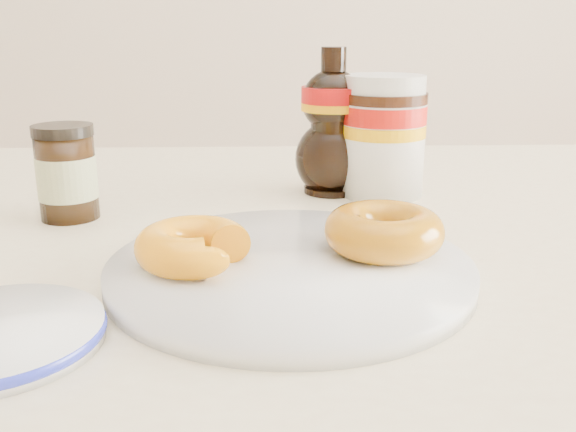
{
  "coord_description": "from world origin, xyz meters",
  "views": [
    {
      "loc": [
        -0.1,
        -0.46,
        0.94
      ],
      "look_at": [
        -0.08,
        0.05,
        0.79
      ],
      "focal_mm": 40.0,
      "sensor_mm": 36.0,
      "label": 1
    }
  ],
  "objects_px": {
    "dining_table": "(372,316)",
    "dark_jar": "(67,173)",
    "nutella_jar": "(383,131)",
    "donut_bitten": "(193,246)",
    "donut_whole": "(384,231)",
    "syrup_bottle": "(332,122)",
    "plate": "(290,269)"
  },
  "relations": [
    {
      "from": "syrup_bottle",
      "to": "dark_jar",
      "type": "height_order",
      "value": "syrup_bottle"
    },
    {
      "from": "donut_whole",
      "to": "nutella_jar",
      "type": "relative_size",
      "value": 0.71
    },
    {
      "from": "dining_table",
      "to": "syrup_bottle",
      "type": "height_order",
      "value": "syrup_bottle"
    },
    {
      "from": "dining_table",
      "to": "nutella_jar",
      "type": "xyz_separation_m",
      "value": [
        0.03,
        0.15,
        0.16
      ]
    },
    {
      "from": "plate",
      "to": "donut_whole",
      "type": "xyz_separation_m",
      "value": [
        0.08,
        0.02,
        0.02
      ]
    },
    {
      "from": "plate",
      "to": "donut_whole",
      "type": "height_order",
      "value": "donut_whole"
    },
    {
      "from": "donut_whole",
      "to": "nutella_jar",
      "type": "bearing_deg",
      "value": 80.59
    },
    {
      "from": "dining_table",
      "to": "syrup_bottle",
      "type": "xyz_separation_m",
      "value": [
        -0.03,
        0.16,
        0.17
      ]
    },
    {
      "from": "dining_table",
      "to": "donut_bitten",
      "type": "bearing_deg",
      "value": -145.27
    },
    {
      "from": "plate",
      "to": "nutella_jar",
      "type": "bearing_deg",
      "value": 65.65
    },
    {
      "from": "donut_bitten",
      "to": "dark_jar",
      "type": "distance_m",
      "value": 0.23
    },
    {
      "from": "donut_whole",
      "to": "syrup_bottle",
      "type": "relative_size",
      "value": 0.58
    },
    {
      "from": "plate",
      "to": "donut_bitten",
      "type": "relative_size",
      "value": 3.22
    },
    {
      "from": "dining_table",
      "to": "plate",
      "type": "bearing_deg",
      "value": -129.22
    },
    {
      "from": "donut_bitten",
      "to": "donut_whole",
      "type": "bearing_deg",
      "value": -0.76
    },
    {
      "from": "dining_table",
      "to": "dark_jar",
      "type": "bearing_deg",
      "value": 167.88
    },
    {
      "from": "dining_table",
      "to": "nutella_jar",
      "type": "relative_size",
      "value": 10.37
    },
    {
      "from": "dining_table",
      "to": "donut_whole",
      "type": "relative_size",
      "value": 14.63
    },
    {
      "from": "plate",
      "to": "dark_jar",
      "type": "relative_size",
      "value": 2.98
    },
    {
      "from": "dining_table",
      "to": "donut_bitten",
      "type": "relative_size",
      "value": 16.01
    },
    {
      "from": "donut_bitten",
      "to": "donut_whole",
      "type": "height_order",
      "value": "donut_whole"
    },
    {
      "from": "dining_table",
      "to": "donut_whole",
      "type": "xyz_separation_m",
      "value": [
        -0.01,
        -0.08,
        0.11
      ]
    },
    {
      "from": "donut_whole",
      "to": "nutella_jar",
      "type": "height_order",
      "value": "nutella_jar"
    },
    {
      "from": "dark_jar",
      "to": "nutella_jar",
      "type": "bearing_deg",
      "value": 14.32
    },
    {
      "from": "dining_table",
      "to": "donut_bitten",
      "type": "distance_m",
      "value": 0.22
    },
    {
      "from": "nutella_jar",
      "to": "dark_jar",
      "type": "bearing_deg",
      "value": -165.68
    },
    {
      "from": "nutella_jar",
      "to": "plate",
      "type": "bearing_deg",
      "value": -114.35
    },
    {
      "from": "donut_bitten",
      "to": "dining_table",
      "type": "bearing_deg",
      "value": 23.86
    },
    {
      "from": "plate",
      "to": "nutella_jar",
      "type": "distance_m",
      "value": 0.28
    },
    {
      "from": "nutella_jar",
      "to": "dark_jar",
      "type": "height_order",
      "value": "nutella_jar"
    },
    {
      "from": "donut_bitten",
      "to": "nutella_jar",
      "type": "bearing_deg",
      "value": 43.15
    },
    {
      "from": "donut_whole",
      "to": "dark_jar",
      "type": "xyz_separation_m",
      "value": [
        -0.29,
        0.15,
        0.02
      ]
    }
  ]
}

